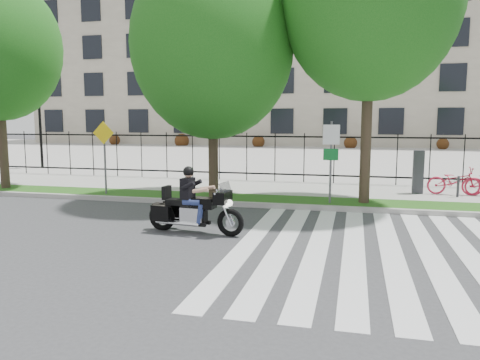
# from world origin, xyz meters

# --- Properties ---
(ground) EXTENTS (120.00, 120.00, 0.00)m
(ground) POSITION_xyz_m (0.00, 0.00, 0.00)
(ground) COLOR #37373A
(ground) RESTS_ON ground
(curb) EXTENTS (60.00, 0.20, 0.15)m
(curb) POSITION_xyz_m (0.00, 4.10, 0.07)
(curb) COLOR #9F9B95
(curb) RESTS_ON ground
(grass_verge) EXTENTS (60.00, 1.50, 0.15)m
(grass_verge) POSITION_xyz_m (0.00, 4.95, 0.07)
(grass_verge) COLOR #215014
(grass_verge) RESTS_ON ground
(sidewalk) EXTENTS (60.00, 3.50, 0.15)m
(sidewalk) POSITION_xyz_m (0.00, 7.45, 0.07)
(sidewalk) COLOR #ACA9A1
(sidewalk) RESTS_ON ground
(plaza) EXTENTS (80.00, 34.00, 0.10)m
(plaza) POSITION_xyz_m (0.00, 25.00, 0.05)
(plaza) COLOR #ACA9A1
(plaza) RESTS_ON ground
(crosswalk_stripes) EXTENTS (5.70, 8.00, 0.01)m
(crosswalk_stripes) POSITION_xyz_m (4.83, 0.00, 0.01)
(crosswalk_stripes) COLOR silver
(crosswalk_stripes) RESTS_ON ground
(iron_fence) EXTENTS (30.00, 0.06, 2.00)m
(iron_fence) POSITION_xyz_m (0.00, 9.20, 1.15)
(iron_fence) COLOR black
(iron_fence) RESTS_ON sidewalk
(office_building) EXTENTS (60.00, 21.90, 20.15)m
(office_building) POSITION_xyz_m (0.00, 44.92, 9.97)
(office_building) COLOR gray
(office_building) RESTS_ON ground
(lamp_post_left) EXTENTS (1.06, 0.70, 4.25)m
(lamp_post_left) POSITION_xyz_m (-12.00, 12.00, 3.21)
(lamp_post_left) COLOR black
(lamp_post_left) RESTS_ON ground
(street_tree_1) EXTENTS (5.27, 5.27, 7.97)m
(street_tree_1) POSITION_xyz_m (-0.15, 4.95, 5.08)
(street_tree_1) COLOR #31251B
(street_tree_1) RESTS_ON grass_verge
(sign_pole_regulatory) EXTENTS (0.50, 0.09, 2.50)m
(sign_pole_regulatory) POSITION_xyz_m (3.70, 4.58, 1.74)
(sign_pole_regulatory) COLOR #59595B
(sign_pole_regulatory) RESTS_ON grass_verge
(sign_pole_warning) EXTENTS (0.78, 0.09, 2.49)m
(sign_pole_warning) POSITION_xyz_m (-3.94, 4.58, 1.74)
(sign_pole_warning) COLOR #59595B
(sign_pole_warning) RESTS_ON grass_verge
(motorcycle_rider) EXTENTS (2.50, 0.85, 1.93)m
(motorcycle_rider) POSITION_xyz_m (0.72, 0.55, 0.64)
(motorcycle_rider) COLOR black
(motorcycle_rider) RESTS_ON ground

